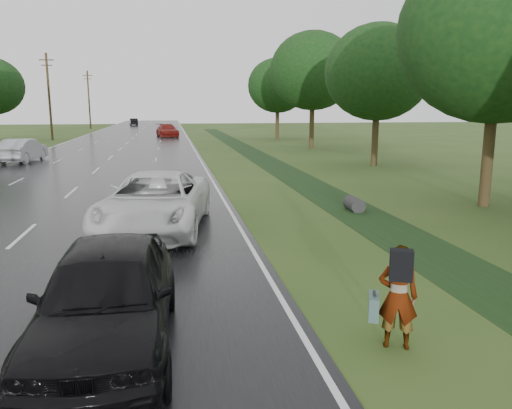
{
  "coord_description": "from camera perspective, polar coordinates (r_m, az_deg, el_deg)",
  "views": [
    {
      "loc": [
        4.59,
        -7.92,
        3.97
      ],
      "look_at": [
        6.87,
        5.36,
        1.3
      ],
      "focal_mm": 35.0,
      "sensor_mm": 36.0,
      "label": 1
    }
  ],
  "objects": [
    {
      "name": "white_pickup",
      "position": [
        16.23,
        -11.48,
        0.28
      ],
      "size": [
        4.1,
        7.01,
        1.83
      ],
      "primitive_type": "imported",
      "rotation": [
        0.0,
        0.0,
        -0.17
      ],
      "color": "silver",
      "rests_on": "road"
    },
    {
      "name": "utility_pole_far",
      "position": [
        64.42,
        -22.57,
        11.45
      ],
      "size": [
        1.6,
        0.26,
        10.0
      ],
      "color": "#3B2E18",
      "rests_on": "ground"
    },
    {
      "name": "silver_sedan",
      "position": [
        39.45,
        -25.1,
        5.64
      ],
      "size": [
        2.42,
        5.23,
        1.66
      ],
      "primitive_type": "imported",
      "rotation": [
        0.0,
        0.0,
        3.01
      ],
      "color": "#9A9DA3",
      "rests_on": "road"
    },
    {
      "name": "tree_east_f",
      "position": [
        61.34,
        2.48,
        13.42
      ],
      "size": [
        7.2,
        7.2,
        9.62
      ],
      "color": "#3B2E18",
      "rests_on": "ground"
    },
    {
      "name": "dark_sedan",
      "position": [
        8.6,
        -16.6,
        -9.93
      ],
      "size": [
        2.24,
        5.3,
        1.79
      ],
      "primitive_type": "imported",
      "rotation": [
        0.0,
        0.0,
        -0.02
      ],
      "color": "black",
      "rests_on": "road"
    },
    {
      "name": "tree_east_c",
      "position": [
        34.77,
        13.77,
        14.46
      ],
      "size": [
        7.0,
        7.0,
        9.29
      ],
      "color": "#3B2E18",
      "rests_on": "ground"
    },
    {
      "name": "road",
      "position": [
        53.26,
        -14.75,
        6.57
      ],
      "size": [
        14.0,
        180.0,
        0.04
      ],
      "primitive_type": "cube",
      "color": "black",
      "rests_on": "ground"
    },
    {
      "name": "tree_east_b",
      "position": [
        21.97,
        26.01,
        17.21
      ],
      "size": [
        7.6,
        7.6,
        10.11
      ],
      "color": "#3B2E18",
      "rests_on": "ground"
    },
    {
      "name": "pedestrian",
      "position": [
        8.63,
        15.78,
        -9.95
      ],
      "size": [
        0.86,
        0.89,
        1.77
      ],
      "rotation": [
        0.0,
        0.0,
        2.76
      ],
      "color": "#A5998C",
      "rests_on": "ground"
    },
    {
      "name": "far_car_red",
      "position": [
        66.56,
        -10.11,
        8.35
      ],
      "size": [
        3.25,
        6.0,
        1.65
      ],
      "primitive_type": "imported",
      "rotation": [
        0.0,
        0.0,
        0.17
      ],
      "color": "maroon",
      "rests_on": "road"
    },
    {
      "name": "utility_pole_distant",
      "position": [
        93.94,
        -18.56,
        11.37
      ],
      "size": [
        1.6,
        0.26,
        10.0
      ],
      "color": "#3B2E18",
      "rests_on": "ground"
    },
    {
      "name": "drainage_ditch",
      "position": [
        27.79,
        4.77,
        3.02
      ],
      "size": [
        2.2,
        120.0,
        0.56
      ],
      "color": "black",
      "rests_on": "ground"
    },
    {
      "name": "center_line",
      "position": [
        53.26,
        -14.76,
        6.6
      ],
      "size": [
        0.12,
        180.0,
        0.01
      ],
      "primitive_type": "cube",
      "color": "silver",
      "rests_on": "road"
    },
    {
      "name": "edge_stripe_east",
      "position": [
        53.11,
        -7.44,
        6.86
      ],
      "size": [
        0.12,
        180.0,
        0.01
      ],
      "primitive_type": "cube",
      "color": "silver",
      "rests_on": "road"
    },
    {
      "name": "far_car_dark",
      "position": [
        107.42,
        -13.81,
        9.16
      ],
      "size": [
        2.09,
        4.5,
        1.43
      ],
      "primitive_type": "imported",
      "rotation": [
        0.0,
        0.0,
        3.28
      ],
      "color": "black",
      "rests_on": "road"
    },
    {
      "name": "edge_stripe_west",
      "position": [
        54.26,
        -21.91,
        6.24
      ],
      "size": [
        0.12,
        180.0,
        0.01
      ],
      "primitive_type": "cube",
      "color": "silver",
      "rests_on": "road"
    },
    {
      "name": "tree_east_d",
      "position": [
        47.89,
        6.52,
        14.93
      ],
      "size": [
        8.0,
        8.0,
        10.76
      ],
      "color": "#3B2E18",
      "rests_on": "ground"
    }
  ]
}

